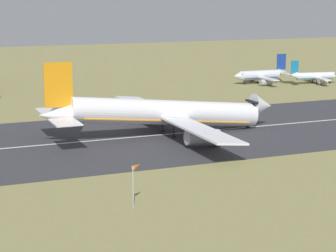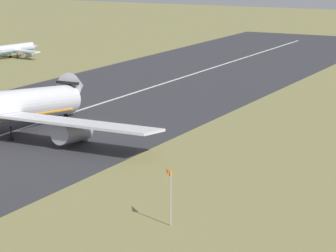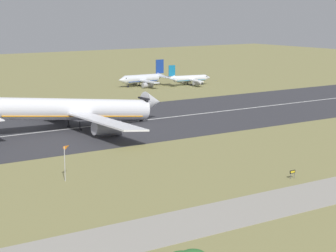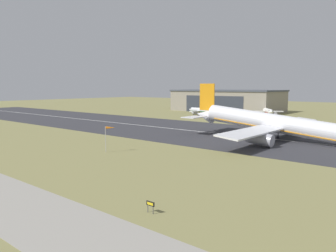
{
  "view_description": "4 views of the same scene",
  "coord_description": "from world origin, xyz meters",
  "px_view_note": "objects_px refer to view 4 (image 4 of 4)",
  "views": [
    {
      "loc": [
        -33.64,
        -20.72,
        29.84
      ],
      "look_at": [
        10.71,
        85.9,
        6.62
      ],
      "focal_mm": 70.0,
      "sensor_mm": 36.0,
      "label": 1
    },
    {
      "loc": [
        -78.18,
        25.24,
        30.0
      ],
      "look_at": [
        18.93,
        75.52,
        5.46
      ],
      "focal_mm": 85.0,
      "sensor_mm": 36.0,
      "label": 2
    },
    {
      "loc": [
        -51.98,
        -37.84,
        30.01
      ],
      "look_at": [
        21.79,
        69.18,
        6.24
      ],
      "focal_mm": 70.0,
      "sensor_mm": 36.0,
      "label": 3
    },
    {
      "loc": [
        56.52,
        13.45,
        15.62
      ],
      "look_at": [
        6.59,
        73.77,
        6.19
      ],
      "focal_mm": 35.0,
      "sensor_mm": 36.0,
      "label": 4
    }
  ],
  "objects_px": {
    "airplane_parked_west": "(266,111)",
    "windsock_pole": "(110,129)",
    "runway_sign": "(150,205)",
    "airplane_landing": "(272,123)",
    "airplane_parked_centre": "(201,110)"
  },
  "relations": [
    {
      "from": "airplane_parked_centre",
      "to": "runway_sign",
      "type": "bearing_deg",
      "value": -58.58
    },
    {
      "from": "airplane_parked_west",
      "to": "windsock_pole",
      "type": "xyz_separation_m",
      "value": [
        10.6,
        -116.62,
        2.56
      ]
    },
    {
      "from": "airplane_parked_west",
      "to": "airplane_parked_centre",
      "type": "relative_size",
      "value": 1.36
    },
    {
      "from": "airplane_landing",
      "to": "windsock_pole",
      "type": "xyz_separation_m",
      "value": [
        -22.19,
        -43.24,
        0.76
      ]
    },
    {
      "from": "airplane_parked_west",
      "to": "airplane_parked_centre",
      "type": "bearing_deg",
      "value": -150.2
    },
    {
      "from": "runway_sign",
      "to": "airplane_parked_centre",
      "type": "bearing_deg",
      "value": 121.42
    },
    {
      "from": "airplane_parked_centre",
      "to": "runway_sign",
      "type": "height_order",
      "value": "airplane_parked_centre"
    },
    {
      "from": "airplane_parked_centre",
      "to": "runway_sign",
      "type": "relative_size",
      "value": 11.23
    },
    {
      "from": "airplane_landing",
      "to": "runway_sign",
      "type": "distance_m",
      "value": 66.13
    },
    {
      "from": "airplane_landing",
      "to": "airplane_parked_centre",
      "type": "height_order",
      "value": "airplane_landing"
    },
    {
      "from": "airplane_parked_west",
      "to": "windsock_pole",
      "type": "distance_m",
      "value": 117.13
    },
    {
      "from": "airplane_parked_west",
      "to": "runway_sign",
      "type": "distance_m",
      "value": 145.26
    },
    {
      "from": "airplane_landing",
      "to": "windsock_pole",
      "type": "relative_size",
      "value": 9.33
    },
    {
      "from": "runway_sign",
      "to": "airplane_parked_west",
      "type": "bearing_deg",
      "value": 107.56
    },
    {
      "from": "airplane_parked_west",
      "to": "windsock_pole",
      "type": "relative_size",
      "value": 3.67
    }
  ]
}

